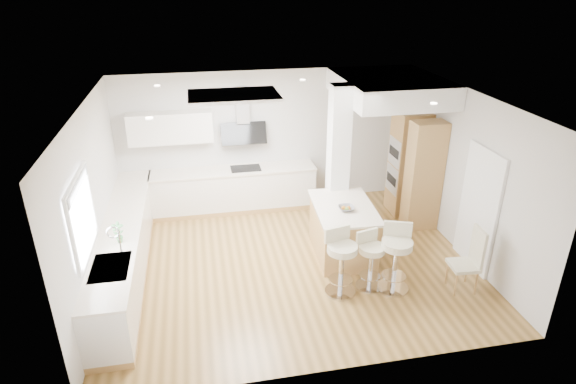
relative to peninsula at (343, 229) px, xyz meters
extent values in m
plane|color=olive|center=(-0.94, -0.14, -0.46)|extent=(6.00, 6.00, 0.00)
cube|color=white|center=(-0.94, -0.14, -0.46)|extent=(6.00, 5.00, 0.02)
cube|color=silver|center=(-0.94, 2.36, 0.94)|extent=(6.00, 0.04, 2.80)
cube|color=silver|center=(-3.94, -0.14, 0.94)|extent=(0.04, 5.00, 2.80)
cube|color=silver|center=(2.06, -0.14, 0.94)|extent=(0.04, 5.00, 2.80)
cube|color=white|center=(-1.74, 0.46, 2.31)|extent=(1.40, 0.95, 0.05)
cube|color=white|center=(-1.74, 0.46, 2.30)|extent=(1.25, 0.80, 0.03)
cylinder|color=#F4E4CF|center=(-2.94, 1.36, 2.32)|extent=(0.10, 0.10, 0.02)
cylinder|color=#F4E4CF|center=(-2.94, -0.64, 2.32)|extent=(0.10, 0.10, 0.02)
cylinder|color=#F4E4CF|center=(-0.44, 1.36, 2.32)|extent=(0.10, 0.10, 0.02)
cylinder|color=#F4E4CF|center=(1.06, 0.86, 2.32)|extent=(0.10, 0.10, 0.02)
cylinder|color=#F4E4CF|center=(1.06, -0.64, 2.32)|extent=(0.10, 0.10, 0.02)
cube|color=white|center=(-3.90, -1.04, 1.19)|extent=(0.03, 1.15, 0.95)
cube|color=white|center=(-3.89, -1.04, 1.69)|extent=(0.04, 1.28, 0.06)
cube|color=white|center=(-3.89, -1.04, 0.68)|extent=(0.04, 1.28, 0.06)
cube|color=white|center=(-3.89, -1.65, 1.19)|extent=(0.04, 0.06, 0.95)
cube|color=white|center=(-3.89, -0.43, 1.19)|extent=(0.04, 0.06, 0.95)
cube|color=#B6B9BF|center=(-3.87, -1.04, 1.62)|extent=(0.03, 1.18, 0.14)
cube|color=#4D453C|center=(2.05, -0.74, 0.54)|extent=(0.02, 0.90, 2.00)
cube|color=white|center=(2.03, -0.74, 0.54)|extent=(0.05, 1.00, 2.10)
cube|color=tan|center=(-3.64, 0.11, -0.41)|extent=(0.60, 4.50, 0.10)
cube|color=white|center=(-3.64, 0.11, 0.02)|extent=(0.60, 4.50, 0.76)
cube|color=#F4E6CF|center=(-3.64, 0.11, 0.42)|extent=(0.63, 4.50, 0.04)
cube|color=silver|center=(-3.64, -1.14, 0.43)|extent=(0.50, 0.75, 0.02)
cube|color=silver|center=(-3.64, -1.32, 0.38)|extent=(0.40, 0.34, 0.10)
cube|color=silver|center=(-3.64, -0.96, 0.38)|extent=(0.40, 0.34, 0.10)
cylinder|color=silver|center=(-3.52, -0.84, 0.62)|extent=(0.02, 0.02, 0.36)
torus|color=silver|center=(-3.59, -0.84, 0.80)|extent=(0.18, 0.02, 0.18)
imported|color=#4C974F|center=(-3.59, -0.49, 0.60)|extent=(0.17, 0.12, 0.33)
cube|color=tan|center=(-1.69, 2.06, -0.41)|extent=(3.30, 0.60, 0.10)
cube|color=white|center=(-1.69, 2.06, 0.02)|extent=(3.30, 0.60, 0.76)
cube|color=#F4E6CF|center=(-1.69, 2.06, 0.42)|extent=(3.33, 0.63, 0.04)
cube|color=black|center=(-1.44, 2.06, 0.44)|extent=(0.60, 0.40, 0.01)
cube|color=white|center=(-2.84, 2.19, 1.34)|extent=(1.60, 0.34, 0.60)
cube|color=silver|center=(-1.44, 2.26, 1.69)|extent=(0.25, 0.18, 0.70)
cube|color=black|center=(-1.44, 2.18, 1.14)|extent=(0.90, 0.26, 0.44)
cube|color=white|center=(0.11, 0.81, 0.94)|extent=(0.35, 0.35, 2.80)
cube|color=white|center=(1.16, 1.26, 2.14)|extent=(1.78, 2.20, 0.40)
cube|color=tan|center=(1.74, 1.36, 0.59)|extent=(0.62, 0.62, 2.10)
cube|color=tan|center=(1.74, 0.66, 0.59)|extent=(0.62, 0.40, 2.10)
cube|color=silver|center=(1.43, 1.36, 0.84)|extent=(0.02, 0.55, 0.55)
cube|color=silver|center=(1.43, 1.36, 0.26)|extent=(0.02, 0.55, 0.55)
cube|color=black|center=(1.42, 1.36, 0.84)|extent=(0.01, 0.45, 0.18)
cube|color=black|center=(1.42, 1.36, 0.26)|extent=(0.01, 0.45, 0.18)
cube|color=tan|center=(0.00, 0.00, -0.03)|extent=(1.00, 1.48, 0.87)
cube|color=#F4E6CF|center=(0.00, 0.00, 0.43)|extent=(1.09, 1.56, 0.04)
imported|color=gray|center=(-0.01, -0.15, 0.48)|extent=(0.28, 0.28, 0.06)
sphere|color=orange|center=(0.03, -0.15, 0.49)|extent=(0.08, 0.08, 0.07)
sphere|color=orange|center=(-0.05, -0.13, 0.49)|extent=(0.08, 0.08, 0.07)
sphere|color=olive|center=(-0.01, -0.19, 0.49)|extent=(0.08, 0.08, 0.07)
cylinder|color=silver|center=(-0.36, -1.11, -0.45)|extent=(0.57, 0.57, 0.03)
cylinder|color=silver|center=(-0.36, -1.11, -0.08)|extent=(0.09, 0.09, 0.71)
cylinder|color=silver|center=(-0.36, -1.11, -0.22)|extent=(0.44, 0.44, 0.02)
cylinder|color=beige|center=(-0.36, -1.11, 0.32)|extent=(0.54, 0.54, 0.11)
cube|color=beige|center=(-0.40, -0.94, 0.48)|extent=(0.41, 0.14, 0.24)
cylinder|color=silver|center=(0.13, -1.06, -0.45)|extent=(0.51, 0.51, 0.03)
cylinder|color=silver|center=(0.13, -1.06, -0.13)|extent=(0.08, 0.08, 0.62)
cylinder|color=silver|center=(0.13, -1.06, -0.25)|extent=(0.40, 0.40, 0.01)
cylinder|color=beige|center=(0.13, -1.06, 0.23)|extent=(0.49, 0.49, 0.10)
cube|color=beige|center=(0.09, -0.91, 0.37)|extent=(0.37, 0.14, 0.21)
cylinder|color=silver|center=(0.47, -1.19, -0.45)|extent=(0.63, 0.63, 0.03)
cylinder|color=silver|center=(0.47, -1.19, -0.07)|extent=(0.10, 0.10, 0.73)
cylinder|color=silver|center=(0.47, -1.19, -0.22)|extent=(0.49, 0.49, 0.02)
cylinder|color=beige|center=(0.47, -1.19, 0.34)|extent=(0.60, 0.60, 0.11)
cube|color=beige|center=(0.53, -1.02, 0.51)|extent=(0.42, 0.20, 0.25)
cube|color=beige|center=(1.50, -1.38, -0.04)|extent=(0.44, 0.44, 0.05)
cube|color=beige|center=(1.69, -1.40, 0.26)|extent=(0.07, 0.38, 0.65)
cylinder|color=tan|center=(1.33, -1.53, -0.26)|extent=(0.03, 0.03, 0.40)
cylinder|color=tan|center=(1.35, -1.21, -0.26)|extent=(0.03, 0.03, 0.40)
cylinder|color=tan|center=(1.66, -1.56, -0.26)|extent=(0.03, 0.03, 0.40)
cylinder|color=tan|center=(1.68, -1.23, -0.26)|extent=(0.03, 0.03, 0.40)
camera|label=1|loc=(-2.33, -6.97, 4.06)|focal=30.00mm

